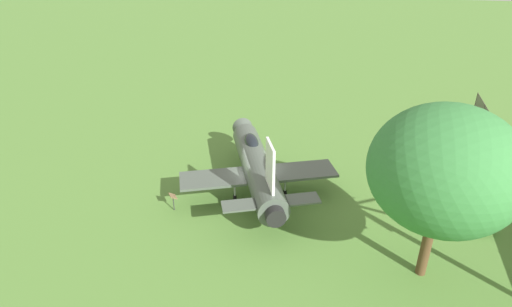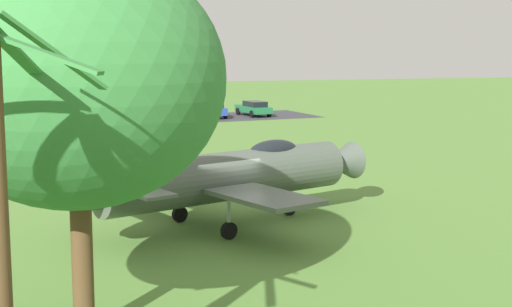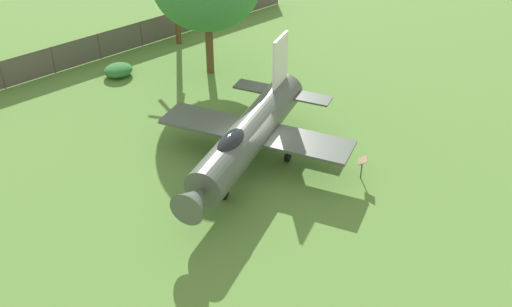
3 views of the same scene
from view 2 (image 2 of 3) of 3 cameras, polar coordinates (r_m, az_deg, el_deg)
The scene contains 11 objects.
ground_plane at distance 28.31m, azimuth -2.23°, elevation -5.41°, with size 200.00×200.00×0.00m, color #568438.
parking_strip at distance 66.60m, azimuth -8.28°, elevation 2.45°, with size 31.10×8.00×0.00m, color #38383D.
display_jet at distance 28.13m, azimuth -1.65°, elevation -1.55°, with size 11.67×9.88×5.37m.
shade_tree at distance 17.39m, azimuth -13.20°, elevation 5.39°, with size 6.62×6.63×8.80m.
info_plaque at distance 32.07m, azimuth -9.31°, elevation -2.32°, with size 0.72×0.68×1.14m.
parked_car_green at distance 69.86m, azimuth -0.17°, elevation 3.40°, with size 2.51×4.82×1.35m.
parked_car_blue at distance 68.32m, azimuth -3.33°, elevation 3.31°, with size 2.24×4.48×1.47m.
parked_car_gray at distance 67.25m, azimuth -6.44°, elevation 3.16°, with size 2.44×4.33×1.38m.
parked_car_red at distance 66.15m, azimuth -9.84°, elevation 3.08°, with size 2.60×4.83×1.57m.
parked_car_black at distance 65.22m, azimuth -13.58°, elevation 2.88°, with size 2.44×4.39×1.56m.
parked_car_white at distance 64.63m, azimuth -17.31°, elevation 2.65°, with size 2.61×4.61×1.44m.
Camera 2 is at (6.34, 26.76, 6.72)m, focal length 53.91 mm.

